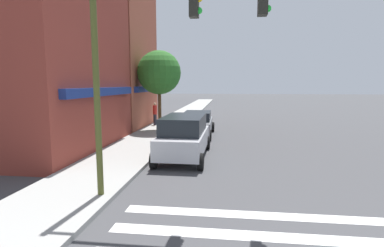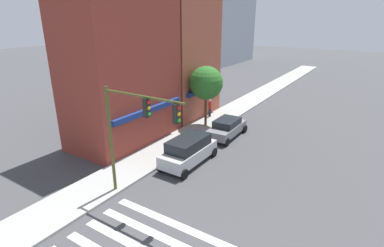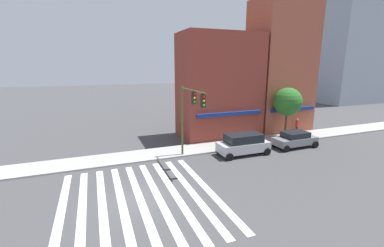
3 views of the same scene
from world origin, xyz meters
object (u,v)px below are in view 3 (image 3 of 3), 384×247
Objects in this scene: traffic_signal at (190,109)px; street_tree at (288,102)px; pedestrian_red_jacket at (297,126)px; sedan_grey at (295,139)px; suv_silver at (243,144)px.

traffic_signal is 1.14× the size of street_tree.
pedestrian_red_jacket is 4.10m from street_tree.
pedestrian_red_jacket reaches higher than sedan_grey.
suv_silver is at bearing 1.61° from traffic_signal.
suv_silver reaches higher than sedan_grey.
street_tree is at bearing -63.80° from pedestrian_red_jacket.
traffic_signal is 6.36m from suv_silver.
sedan_grey is at bearing -113.20° from street_tree.
street_tree reaches higher than sedan_grey.
traffic_signal is 3.57× the size of pedestrian_red_jacket.
traffic_signal is at bearing -70.28° from pedestrian_red_jacket.
pedestrian_red_jacket is at bearing 21.92° from suv_silver.
traffic_signal is 1.42× the size of sedan_grey.
suv_silver is 2.67× the size of pedestrian_red_jacket.
street_tree reaches higher than suv_silver.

